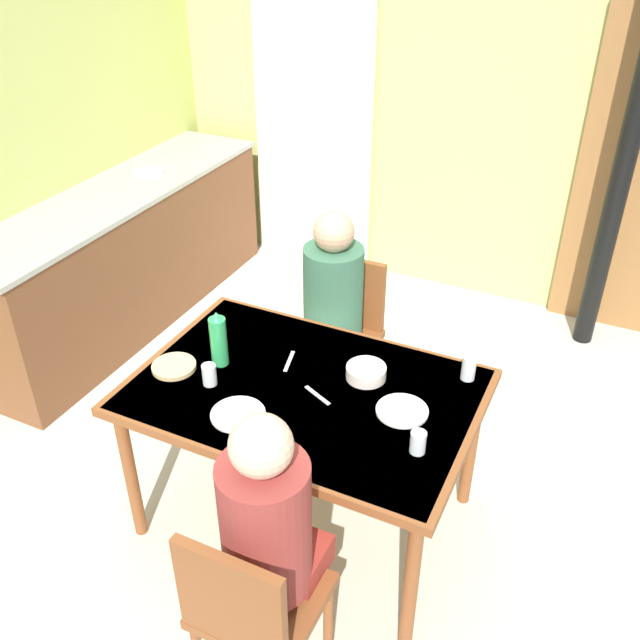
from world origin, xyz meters
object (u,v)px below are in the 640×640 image
person_near_diner (268,521)px  person_far_diner (332,295)px  chair_far_diner (342,329)px  water_bottle_green_near (219,340)px  kitchen_counter (125,256)px  serving_bowl_center (366,372)px  dining_table (305,402)px  chair_near_diner (251,608)px

person_near_diner → person_far_diner: 1.46m
chair_far_diner → water_bottle_green_near: size_ratio=3.34×
kitchen_counter → person_near_diner: (2.07, -1.77, 0.33)m
water_bottle_green_near → serving_bowl_center: water_bottle_green_near is taller
chair_far_diner → person_far_diner: person_far_diner is taller
dining_table → water_bottle_green_near: bearing=179.7°
chair_near_diner → serving_bowl_center: 1.05m
kitchen_counter → dining_table: bearing=-30.1°
chair_far_diner → water_bottle_green_near: 0.94m
person_near_diner → person_far_diner: same height
kitchen_counter → person_far_diner: (1.65, -0.37, 0.33)m
chair_far_diner → water_bottle_green_near: water_bottle_green_near is taller
person_near_diner → water_bottle_green_near: (-0.63, 0.70, 0.09)m
serving_bowl_center → chair_near_diner: bearing=-89.0°
dining_table → person_far_diner: (-0.20, 0.70, 0.10)m
water_bottle_green_near → serving_bowl_center: (0.61, 0.18, -0.09)m
kitchen_counter → person_near_diner: 2.74m
chair_near_diner → person_far_diner: size_ratio=1.13×
water_bottle_green_near → person_far_diner: bearing=73.2°
chair_far_diner → person_far_diner: size_ratio=1.13×
chair_near_diner → person_near_diner: 0.31m
kitchen_counter → serving_bowl_center: size_ratio=13.97×
person_far_diner → water_bottle_green_near: person_far_diner is taller
dining_table → water_bottle_green_near: (-0.41, 0.00, 0.19)m
chair_near_diner → chair_far_diner: 1.72m
water_bottle_green_near → serving_bowl_center: size_ratio=1.53×
kitchen_counter → water_bottle_green_near: bearing=-36.6°
chair_near_diner → water_bottle_green_near: bearing=126.9°
kitchen_counter → serving_bowl_center: 2.26m
person_far_diner → chair_far_diner: bearing=-90.0°
chair_near_diner → serving_bowl_center: bearing=91.0°
chair_far_diner → serving_bowl_center: chair_far_diner is taller
dining_table → serving_bowl_center: size_ratio=8.35×
dining_table → water_bottle_green_near: 0.45m
dining_table → kitchen_counter: bearing=149.9°
dining_table → water_bottle_green_near: size_ratio=5.45×
dining_table → chair_far_diner: size_ratio=1.63×
dining_table → person_near_diner: size_ratio=1.84×
chair_far_diner → person_near_diner: 1.62m
dining_table → water_bottle_green_near: water_bottle_green_near is taller
person_far_diner → chair_near_diner: bearing=105.2°
chair_near_diner → water_bottle_green_near: size_ratio=3.34×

